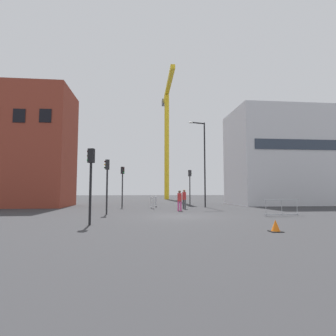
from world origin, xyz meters
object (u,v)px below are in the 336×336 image
object	(u,v)px
traffic_light_median	(190,182)
traffic_light_corner	(107,177)
pedestrian_waiting	(180,199)
traffic_cone_by_barrier	(276,226)
streetlamp_tall	(203,158)
traffic_light_far	(122,180)
pedestrian_walking	(184,198)
traffic_light_verge	(91,173)
construction_crane	(167,125)

from	to	relation	value
traffic_light_median	traffic_light_corner	xyz separation A→B (m)	(-7.81, -10.46, -0.07)
pedestrian_waiting	traffic_cone_by_barrier	bearing A→B (deg)	-78.44
traffic_light_median	traffic_cone_by_barrier	bearing A→B (deg)	-90.08
traffic_light_median	pedestrian_waiting	distance (m)	8.52
streetlamp_tall	traffic_cone_by_barrier	world-z (taller)	streetlamp_tall
traffic_light_far	pedestrian_walking	xyz separation A→B (m)	(5.69, -2.80, -1.67)
traffic_light_verge	traffic_light_far	size ratio (longest dim) A/B	0.93
traffic_light_median	pedestrian_waiting	size ratio (longest dim) A/B	2.37
construction_crane	traffic_light_median	xyz separation A→B (m)	(0.59, -20.82, -11.61)
traffic_light_verge	traffic_light_far	xyz separation A→B (m)	(0.62, 13.40, 0.17)
pedestrian_waiting	traffic_cone_by_barrier	world-z (taller)	pedestrian_waiting
construction_crane	pedestrian_walking	size ratio (longest dim) A/B	12.15
traffic_light_median	pedestrian_walking	bearing A→B (deg)	-105.37
construction_crane	traffic_light_far	bearing A→B (deg)	-105.71
traffic_cone_by_barrier	traffic_light_verge	bearing A→B (deg)	159.49
traffic_light_verge	traffic_cone_by_barrier	distance (m)	8.69
traffic_cone_by_barrier	traffic_light_far	bearing A→B (deg)	113.87
traffic_light_verge	pedestrian_walking	bearing A→B (deg)	59.21
traffic_light_corner	traffic_cone_by_barrier	world-z (taller)	traffic_light_corner
traffic_light_far	streetlamp_tall	bearing A→B (deg)	-4.55
traffic_light_median	traffic_cone_by_barrier	size ratio (longest dim) A/B	8.13
pedestrian_walking	construction_crane	bearing A→B (deg)	87.90
traffic_light_median	pedestrian_waiting	world-z (taller)	traffic_light_median
construction_crane	traffic_light_median	size ratio (longest dim) A/B	5.36
traffic_light_corner	traffic_light_far	xyz separation A→B (m)	(0.56, 7.58, 0.10)
traffic_light_far	pedestrian_walking	distance (m)	6.56
streetlamp_tall	pedestrian_walking	bearing A→B (deg)	-136.35
pedestrian_walking	traffic_light_verge	bearing A→B (deg)	-120.79
construction_crane	traffic_light_far	world-z (taller)	construction_crane
construction_crane	streetlamp_tall	world-z (taller)	construction_crane
traffic_light_verge	pedestrian_waiting	xyz separation A→B (m)	(5.56, 8.26, -1.54)
traffic_light_corner	pedestrian_walking	distance (m)	8.02
traffic_light_corner	traffic_light_verge	size ratio (longest dim) A/B	1.03
streetlamp_tall	traffic_light_corner	bearing A→B (deg)	-140.80
construction_crane	traffic_light_corner	size ratio (longest dim) A/B	5.52
traffic_light_corner	traffic_cone_by_barrier	bearing A→B (deg)	-48.36
traffic_light_median	traffic_light_corner	bearing A→B (deg)	-126.74
traffic_light_median	pedestrian_waiting	bearing A→B (deg)	-106.12
streetlamp_tall	traffic_light_corner	xyz separation A→B (m)	(-8.52, -6.95, -2.33)
construction_crane	traffic_light_verge	xyz separation A→B (m)	(-7.29, -37.10, -11.75)
pedestrian_waiting	pedestrian_walking	bearing A→B (deg)	72.08
traffic_light_corner	construction_crane	bearing A→B (deg)	77.00
traffic_light_verge	traffic_cone_by_barrier	world-z (taller)	traffic_light_verge
traffic_light_corner	traffic_light_verge	distance (m)	5.82
construction_crane	traffic_light_corner	xyz separation A→B (m)	(-7.22, -31.28, -11.68)
streetlamp_tall	traffic_light_verge	distance (m)	15.57
streetlamp_tall	traffic_cone_by_barrier	bearing A→B (deg)	-92.68
traffic_light_far	pedestrian_waiting	bearing A→B (deg)	-46.12
traffic_light_far	pedestrian_waiting	size ratio (longest dim) A/B	2.40
traffic_light_verge	pedestrian_walking	size ratio (longest dim) A/B	2.13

